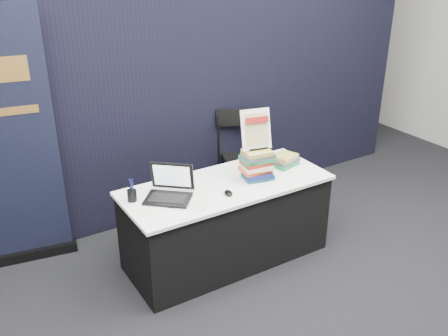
% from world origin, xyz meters
% --- Properties ---
extents(floor, '(8.00, 8.00, 0.00)m').
position_xyz_m(floor, '(0.00, 0.00, 0.00)').
color(floor, black).
rests_on(floor, ground).
extents(wall_back, '(8.00, 0.02, 3.50)m').
position_xyz_m(wall_back, '(0.00, 4.00, 1.75)').
color(wall_back, '#A4A29B').
rests_on(wall_back, floor).
extents(drape_partition, '(6.00, 0.08, 2.40)m').
position_xyz_m(drape_partition, '(0.00, 1.60, 1.20)').
color(drape_partition, black).
rests_on(drape_partition, floor).
extents(display_table, '(1.80, 0.75, 0.75)m').
position_xyz_m(display_table, '(0.00, 0.55, 0.38)').
color(display_table, black).
rests_on(display_table, floor).
extents(laptop, '(0.43, 0.48, 0.27)m').
position_xyz_m(laptop, '(-0.55, 0.59, 0.81)').
color(laptop, black).
rests_on(laptop, display_table).
extents(mouse, '(0.09, 0.12, 0.03)m').
position_xyz_m(mouse, '(-0.09, 0.37, 0.77)').
color(mouse, black).
rests_on(mouse, display_table).
extents(brochure_left, '(0.35, 0.31, 0.00)m').
position_xyz_m(brochure_left, '(-0.69, 0.51, 0.75)').
color(brochure_left, white).
rests_on(brochure_left, display_table).
extents(brochure_mid, '(0.31, 0.29, 0.00)m').
position_xyz_m(brochure_mid, '(-0.44, 0.37, 0.75)').
color(brochure_mid, silver).
rests_on(brochure_mid, display_table).
extents(brochure_right, '(0.32, 0.24, 0.00)m').
position_xyz_m(brochure_right, '(-0.40, 0.53, 0.75)').
color(brochure_right, silver).
rests_on(brochure_right, display_table).
extents(pen_cup, '(0.09, 0.09, 0.10)m').
position_xyz_m(pen_cup, '(-0.80, 0.68, 0.80)').
color(pen_cup, black).
rests_on(pen_cup, display_table).
extents(book_stack_tall, '(0.27, 0.23, 0.27)m').
position_xyz_m(book_stack_tall, '(0.28, 0.51, 0.88)').
color(book_stack_tall, navy).
rests_on(book_stack_tall, display_table).
extents(book_stack_short, '(0.27, 0.23, 0.10)m').
position_xyz_m(book_stack_short, '(0.66, 0.61, 0.80)').
color(book_stack_short, '#207A46').
rests_on(book_stack_short, display_table).
extents(info_sign, '(0.28, 0.16, 0.35)m').
position_xyz_m(info_sign, '(0.28, 0.54, 1.19)').
color(info_sign, black).
rests_on(info_sign, book_stack_tall).
extents(pullup_banner, '(0.95, 0.25, 2.23)m').
position_xyz_m(pullup_banner, '(-1.59, 1.50, 0.99)').
color(pullup_banner, black).
rests_on(pullup_banner, floor).
extents(stacking_chair, '(0.60, 0.61, 1.04)m').
position_xyz_m(stacking_chair, '(0.70, 1.29, 0.58)').
color(stacking_chair, black).
rests_on(stacking_chair, floor).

